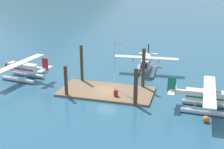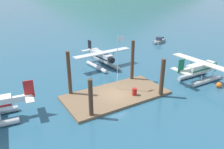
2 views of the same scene
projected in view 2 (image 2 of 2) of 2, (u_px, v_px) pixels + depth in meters
ground_plane at (116, 96)px, 26.96m from camera, size 1200.00×1200.00×0.00m
dock_platform at (116, 95)px, 26.91m from camera, size 12.87×6.42×0.30m
piling_near_left at (91, 99)px, 21.70m from camera, size 0.47×0.47×4.29m
piling_near_right at (162, 78)px, 25.96m from camera, size 0.51×0.51×4.85m
piling_far_left at (69, 74)px, 26.03m from camera, size 0.46×0.46×5.70m
piling_far_right at (132, 61)px, 30.36m from camera, size 0.47×0.47×5.91m
flagpole at (118, 57)px, 26.57m from camera, size 0.95×0.10×7.00m
fuel_drum at (135, 92)px, 26.36m from camera, size 0.62×0.62×0.88m
mooring_buoy at (219, 85)px, 29.06m from camera, size 0.75×0.75×0.75m
seaplane_cream_stbd_aft at (201, 70)px, 31.06m from camera, size 7.98×10.43×3.84m
seaplane_silver_bow_right at (102, 58)px, 36.18m from camera, size 10.47×7.97×3.84m
boat_grey_open_east at (159, 41)px, 52.75m from camera, size 4.62×2.97×1.50m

